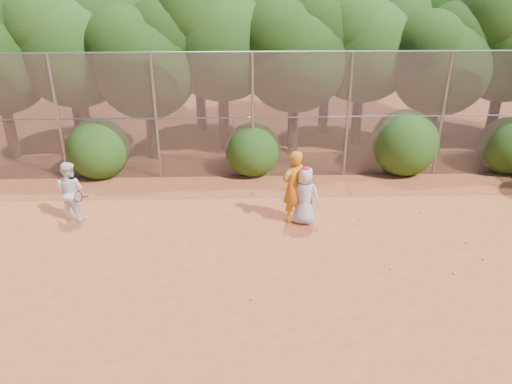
{
  "coord_description": "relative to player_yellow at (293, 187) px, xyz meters",
  "views": [
    {
      "loc": [
        -1.35,
        -9.02,
        6.65
      ],
      "look_at": [
        -1.0,
        2.5,
        1.1
      ],
      "focal_mm": 35.0,
      "sensor_mm": 36.0,
      "label": 1
    }
  ],
  "objects": [
    {
      "name": "tree_9",
      "position": [
        -7.95,
        7.88,
        3.32
      ],
      "size": [
        4.83,
        4.2,
        6.62
      ],
      "color": "black",
      "rests_on": "ground"
    },
    {
      "name": "bush_0",
      "position": [
        -6.01,
        3.34,
        -0.01
      ],
      "size": [
        2.0,
        2.0,
        2.0
      ],
      "primitive_type": "sphere",
      "color": "#1F4310",
      "rests_on": "ground"
    },
    {
      "name": "tree_11",
      "position": [
        2.05,
        7.68,
        3.15
      ],
      "size": [
        4.64,
        4.03,
        6.35
      ],
      "color": "black",
      "rests_on": "ground"
    },
    {
      "name": "tree_10",
      "position": [
        -2.95,
        8.08,
        3.61
      ],
      "size": [
        5.15,
        4.48,
        7.06
      ],
      "color": "black",
      "rests_on": "ground"
    },
    {
      "name": "ball_5",
      "position": [
        3.69,
        0.32,
        -0.98
      ],
      "size": [
        0.07,
        0.07,
        0.07
      ],
      "primitive_type": "sphere",
      "color": "yellow",
      "rests_on": "ground"
    },
    {
      "name": "tree_2",
      "position": [
        -4.46,
        4.87,
        2.57
      ],
      "size": [
        3.99,
        3.47,
        5.47
      ],
      "color": "black",
      "rests_on": "ground"
    },
    {
      "name": "player_teen",
      "position": [
        0.29,
        -0.12,
        -0.2
      ],
      "size": [
        0.92,
        0.76,
        1.64
      ],
      "rotation": [
        0.0,
        0.0,
        2.79
      ],
      "color": "silver",
      "rests_on": "ground"
    },
    {
      "name": "fence_back",
      "position": [
        -0.13,
        3.04,
        1.04
      ],
      "size": [
        20.05,
        0.09,
        4.03
      ],
      "color": "gray",
      "rests_on": "ground"
    },
    {
      "name": "bush_1",
      "position": [
        -1.01,
        3.34,
        -0.11
      ],
      "size": [
        1.8,
        1.8,
        1.8
      ],
      "primitive_type": "sphere",
      "color": "#1F4310",
      "rests_on": "ground"
    },
    {
      "name": "bush_2",
      "position": [
        3.99,
        3.34,
        0.09
      ],
      "size": [
        2.2,
        2.2,
        2.2
      ],
      "primitive_type": "sphere",
      "color": "#1F4310",
      "rests_on": "ground"
    },
    {
      "name": "player_yellow",
      "position": [
        0.0,
        0.0,
        0.0
      ],
      "size": [
        0.95,
        0.82,
        2.03
      ],
      "rotation": [
        0.0,
        0.0,
        3.76
      ],
      "color": "orange",
      "rests_on": "ground"
    },
    {
      "name": "ball_2",
      "position": [
        2.07,
        -2.43,
        -0.98
      ],
      "size": [
        0.07,
        0.07,
        0.07
      ],
      "primitive_type": "sphere",
      "color": "yellow",
      "rests_on": "ground"
    },
    {
      "name": "bush_3",
      "position": [
        7.49,
        3.34,
        -0.06
      ],
      "size": [
        1.9,
        1.9,
        1.9
      ],
      "primitive_type": "sphere",
      "color": "#1F4310",
      "rests_on": "ground"
    },
    {
      "name": "tree_1",
      "position": [
        -6.95,
        5.58,
        3.15
      ],
      "size": [
        4.64,
        4.03,
        6.35
      ],
      "color": "black",
      "rests_on": "ground"
    },
    {
      "name": "ball_4",
      "position": [
        -1.19,
        -3.46,
        -0.98
      ],
      "size": [
        0.07,
        0.07,
        0.07
      ],
      "primitive_type": "sphere",
      "color": "yellow",
      "rests_on": "ground"
    },
    {
      "name": "tree_5",
      "position": [
        3.04,
        6.08,
        3.03
      ],
      "size": [
        4.51,
        3.92,
        6.17
      ],
      "color": "black",
      "rests_on": "ground"
    },
    {
      "name": "ground",
      "position": [
        -0.01,
        -2.96,
        -1.01
      ],
      "size": [
        80.0,
        80.0,
        0.0
      ],
      "primitive_type": "plane",
      "color": "#AC4E26",
      "rests_on": "ground"
    },
    {
      "name": "tree_12",
      "position": [
        6.55,
        8.28,
        3.5
      ],
      "size": [
        5.02,
        4.37,
        6.88
      ],
      "color": "black",
      "rests_on": "ground"
    },
    {
      "name": "ball_0",
      "position": [
        3.46,
        -2.66,
        -0.98
      ],
      "size": [
        0.07,
        0.07,
        0.07
      ],
      "primitive_type": "sphere",
      "color": "yellow",
      "rests_on": "ground"
    },
    {
      "name": "ball_3",
      "position": [
        4.3,
        -1.35,
        -0.98
      ],
      "size": [
        0.07,
        0.07,
        0.07
      ],
      "primitive_type": "sphere",
      "color": "yellow",
      "rests_on": "ground"
    },
    {
      "name": "ball_1",
      "position": [
        1.85,
        -0.08,
        -0.98
      ],
      "size": [
        0.07,
        0.07,
        0.07
      ],
      "primitive_type": "sphere",
      "color": "yellow",
      "rests_on": "ground"
    },
    {
      "name": "tree_4",
      "position": [
        0.54,
        5.28,
        2.74
      ],
      "size": [
        4.19,
        3.64,
        5.73
      ],
      "color": "black",
      "rests_on": "ground"
    },
    {
      "name": "tree_3",
      "position": [
        -1.95,
        5.88,
        3.38
      ],
      "size": [
        4.89,
        4.26,
        6.7
      ],
      "color": "black",
      "rests_on": "ground"
    },
    {
      "name": "player_white",
      "position": [
        -6.02,
        0.32,
        -0.18
      ],
      "size": [
        0.97,
        0.87,
        1.67
      ],
      "rotation": [
        0.0,
        0.0,
        2.82
      ],
      "color": "white",
      "rests_on": "ground"
    },
    {
      "name": "ball_6",
      "position": [
        4.4,
        -2.1,
        -0.98
      ],
      "size": [
        0.07,
        0.07,
        0.07
      ],
      "primitive_type": "sphere",
      "color": "yellow",
      "rests_on": "ground"
    },
    {
      "name": "tree_6",
      "position": [
        5.54,
        5.07,
        2.45
      ],
      "size": [
        3.86,
        3.36,
        5.29
      ],
      "color": "black",
      "rests_on": "ground"
    }
  ]
}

